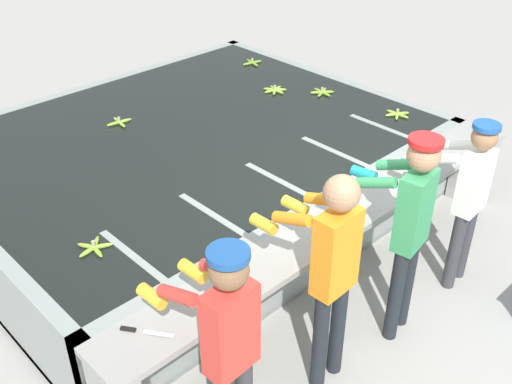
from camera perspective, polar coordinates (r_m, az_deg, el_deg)
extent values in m
plane|color=#A3A099|center=(5.30, 9.60, -10.75)|extent=(80.00, 80.00, 0.00)
cube|color=gray|center=(6.55, -6.23, -0.76)|extent=(4.60, 3.66, 0.06)
cube|color=gray|center=(5.26, 5.64, -4.69)|extent=(4.60, 0.12, 0.86)
cube|color=gray|center=(7.68, -14.72, 6.95)|extent=(4.60, 0.12, 0.86)
cube|color=gray|center=(7.74, 6.76, 8.01)|extent=(0.12, 3.66, 0.86)
cube|color=black|center=(6.33, -6.46, 2.47)|extent=(4.36, 3.42, 0.79)
cube|color=gray|center=(4.76, -11.17, -9.93)|extent=(0.06, 0.80, 0.86)
cube|color=gray|center=(5.09, -4.03, -6.06)|extent=(0.06, 0.80, 0.86)
cube|color=gray|center=(5.51, 2.05, -2.64)|extent=(0.06, 0.80, 0.86)
cube|color=gray|center=(6.00, 7.17, 0.29)|extent=(0.06, 0.80, 0.86)
cube|color=gray|center=(6.54, 11.49, 2.75)|extent=(0.06, 0.80, 0.86)
cube|color=#9E9E99|center=(4.89, 8.40, -2.34)|extent=(4.60, 0.45, 0.05)
cube|color=#9E9E99|center=(6.76, 19.90, 2.14)|extent=(0.16, 0.41, 0.81)
cube|color=#DB3D33|center=(3.46, -2.44, -13.00)|extent=(0.33, 0.18, 0.59)
sphere|color=#896042|center=(3.16, -2.62, -7.42)|extent=(0.22, 0.22, 0.22)
cylinder|color=#1E5199|center=(3.10, -2.67, -5.96)|extent=(0.24, 0.24, 0.04)
cylinder|color=#DB3D33|center=(3.38, -7.50, -9.72)|extent=(0.09, 0.31, 0.18)
cylinder|color=gold|center=(3.64, -9.88, -9.77)|extent=(0.09, 0.20, 0.08)
cylinder|color=#DB3D33|center=(3.53, -3.50, -7.26)|extent=(0.09, 0.31, 0.18)
cylinder|color=gold|center=(3.78, -6.04, -7.50)|extent=(0.09, 0.20, 0.08)
cylinder|color=#1E2328|center=(4.37, 6.11, -14.01)|extent=(0.11, 0.11, 0.87)
cylinder|color=#1E2328|center=(4.48, 7.77, -12.64)|extent=(0.11, 0.11, 0.87)
cube|color=orange|center=(3.93, 7.65, -5.72)|extent=(0.32, 0.18, 0.62)
sphere|color=tan|center=(3.67, 8.16, -0.11)|extent=(0.24, 0.24, 0.24)
cylinder|color=orange|center=(3.82, 3.47, -2.57)|extent=(0.09, 0.31, 0.18)
cylinder|color=gold|center=(4.05, 0.74, -3.07)|extent=(0.09, 0.20, 0.08)
cylinder|color=orange|center=(4.03, 6.48, -0.70)|extent=(0.09, 0.31, 0.18)
cylinder|color=gold|center=(4.25, 3.73, -1.29)|extent=(0.09, 0.20, 0.08)
cylinder|color=#1E2328|center=(4.82, 13.15, -9.55)|extent=(0.11, 0.11, 0.86)
cylinder|color=#1E2328|center=(4.96, 14.15, -8.27)|extent=(0.11, 0.11, 0.86)
cube|color=#38995B|center=(4.45, 14.86, -1.71)|extent=(0.34, 0.22, 0.61)
sphere|color=tan|center=(4.23, 15.70, 3.39)|extent=(0.23, 0.23, 0.23)
cylinder|color=red|center=(4.18, 15.91, 4.67)|extent=(0.25, 0.25, 0.04)
cylinder|color=#38995B|center=(4.29, 11.37, 0.87)|extent=(0.13, 0.32, 0.18)
cylinder|color=teal|center=(4.47, 8.31, 0.08)|extent=(0.12, 0.21, 0.08)
cylinder|color=#38995B|center=(4.54, 13.21, 2.55)|extent=(0.13, 0.32, 0.18)
cylinder|color=teal|center=(4.71, 10.24, 1.73)|extent=(0.12, 0.21, 0.08)
cylinder|color=#38383D|center=(5.48, 18.39, -5.36)|extent=(0.11, 0.11, 0.77)
cylinder|color=#38383D|center=(5.63, 19.28, -4.40)|extent=(0.11, 0.11, 0.77)
cube|color=white|center=(5.20, 20.09, 0.93)|extent=(0.33, 0.19, 0.54)
sphere|color=#9E704C|center=(5.02, 20.94, 4.89)|extent=(0.21, 0.21, 0.21)
cylinder|color=#1E5199|center=(4.98, 21.15, 5.85)|extent=(0.22, 0.22, 0.04)
cylinder|color=white|center=(5.06, 17.20, 3.04)|extent=(0.10, 0.31, 0.18)
cylinder|color=teal|center=(5.23, 14.51, 2.40)|extent=(0.10, 0.21, 0.08)
cylinder|color=white|center=(5.33, 18.77, 4.26)|extent=(0.10, 0.31, 0.18)
cylinder|color=teal|center=(5.48, 16.15, 3.61)|extent=(0.10, 0.21, 0.08)
ellipsoid|color=#75A333|center=(7.87, -0.71, 12.14)|extent=(0.17, 0.07, 0.04)
ellipsoid|color=#75A333|center=(7.86, -0.14, 12.09)|extent=(0.07, 0.17, 0.04)
ellipsoid|color=#75A333|center=(7.93, -0.01, 12.28)|extent=(0.17, 0.07, 0.04)
ellipsoid|color=#75A333|center=(7.94, -0.56, 12.32)|extent=(0.07, 0.17, 0.04)
cylinder|color=tan|center=(7.89, -0.36, 12.45)|extent=(0.03, 0.03, 0.04)
ellipsoid|color=#93BC3D|center=(6.58, 13.27, 7.05)|extent=(0.16, 0.12, 0.04)
ellipsoid|color=#93BC3D|center=(6.60, 13.70, 7.09)|extent=(0.04, 0.17, 0.04)
ellipsoid|color=#93BC3D|center=(6.65, 13.73, 7.28)|extent=(0.17, 0.11, 0.04)
ellipsoid|color=#93BC3D|center=(6.68, 13.33, 7.43)|extent=(0.16, 0.12, 0.04)
ellipsoid|color=#93BC3D|center=(6.65, 12.91, 7.39)|extent=(0.04, 0.17, 0.04)
ellipsoid|color=#93BC3D|center=(6.60, 12.87, 7.20)|extent=(0.17, 0.11, 0.04)
cylinder|color=tan|center=(6.61, 13.34, 7.52)|extent=(0.03, 0.03, 0.04)
ellipsoid|color=#8CB738|center=(4.60, -14.49, -5.01)|extent=(0.17, 0.11, 0.04)
ellipsoid|color=#8CB738|center=(4.64, -15.02, -4.71)|extent=(0.14, 0.15, 0.04)
ellipsoid|color=#8CB738|center=(4.63, -15.75, -4.99)|extent=(0.11, 0.17, 0.04)
ellipsoid|color=#8CB738|center=(4.58, -15.68, -5.45)|extent=(0.17, 0.07, 0.04)
ellipsoid|color=#8CB738|center=(4.56, -14.89, -5.47)|extent=(0.06, 0.17, 0.04)
cylinder|color=tan|center=(4.58, -15.23, -4.77)|extent=(0.03, 0.03, 0.04)
ellipsoid|color=#93BC3D|center=(7.08, 1.37, 9.74)|extent=(0.11, 0.17, 0.04)
ellipsoid|color=#93BC3D|center=(7.03, 1.42, 9.60)|extent=(0.17, 0.07, 0.04)
ellipsoid|color=#93BC3D|center=(7.01, 1.76, 9.51)|extent=(0.15, 0.14, 0.04)
ellipsoid|color=#93BC3D|center=(7.03, 2.13, 9.56)|extent=(0.04, 0.17, 0.04)
ellipsoid|color=#93BC3D|center=(7.07, 2.25, 9.70)|extent=(0.16, 0.13, 0.04)
ellipsoid|color=#93BC3D|center=(7.10, 2.03, 9.83)|extent=(0.17, 0.07, 0.04)
ellipsoid|color=#93BC3D|center=(7.11, 1.64, 9.85)|extent=(0.10, 0.17, 0.04)
cylinder|color=tan|center=(7.05, 1.80, 9.95)|extent=(0.03, 0.03, 0.04)
ellipsoid|color=#8CB738|center=(6.47, -13.09, 6.66)|extent=(0.06, 0.17, 0.04)
ellipsoid|color=#8CB738|center=(6.41, -13.34, 6.36)|extent=(0.17, 0.06, 0.04)
ellipsoid|color=#8CB738|center=(6.38, -12.69, 6.32)|extent=(0.06, 0.17, 0.04)
ellipsoid|color=#8CB738|center=(6.45, -12.45, 6.63)|extent=(0.17, 0.06, 0.04)
cylinder|color=tan|center=(6.41, -12.93, 6.78)|extent=(0.03, 0.03, 0.04)
ellipsoid|color=#7FAD33|center=(7.08, 6.01, 9.57)|extent=(0.06, 0.17, 0.04)
ellipsoid|color=#7FAD33|center=(7.03, 5.87, 9.42)|extent=(0.16, 0.13, 0.04)
ellipsoid|color=#7FAD33|center=(6.99, 6.17, 9.27)|extent=(0.17, 0.10, 0.04)
ellipsoid|color=#7FAD33|center=(7.00, 6.61, 9.28)|extent=(0.06, 0.17, 0.04)
ellipsoid|color=#7FAD33|center=(7.05, 6.76, 9.44)|extent=(0.16, 0.13, 0.04)
ellipsoid|color=#7FAD33|center=(7.09, 6.46, 9.58)|extent=(0.17, 0.10, 0.04)
cylinder|color=tan|center=(7.02, 6.33, 9.69)|extent=(0.03, 0.03, 0.04)
cube|color=silver|center=(3.84, -9.26, -13.19)|extent=(0.14, 0.18, 0.00)
cube|color=black|center=(3.91, -12.08, -12.65)|extent=(0.08, 0.10, 0.02)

